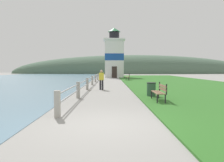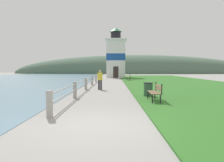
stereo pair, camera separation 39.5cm
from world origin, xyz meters
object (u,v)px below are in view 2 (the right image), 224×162
object	(u,v)px
park_bench_midway	(129,76)
trash_bin	(148,90)
lighthouse	(116,56)
park_bench_near	(156,91)
person_strolling	(100,79)

from	to	relation	value
park_bench_midway	trash_bin	xyz separation A→B (m)	(-0.12, -17.55, -0.12)
park_bench_midway	lighthouse	size ratio (longest dim) A/B	0.21
park_bench_near	lighthouse	world-z (taller)	lighthouse
park_bench_near	person_strolling	world-z (taller)	person_strolling
trash_bin	park_bench_midway	bearing A→B (deg)	89.61
park_bench_near	lighthouse	bearing A→B (deg)	-85.31
park_bench_midway	lighthouse	xyz separation A→B (m)	(-1.74, 9.75, 3.35)
lighthouse	person_strolling	xyz separation A→B (m)	(-1.42, -22.99, -3.06)
park_bench_midway	lighthouse	distance (m)	10.46
park_bench_midway	lighthouse	world-z (taller)	lighthouse
lighthouse	trash_bin	world-z (taller)	lighthouse
park_bench_midway	trash_bin	distance (m)	17.55
park_bench_midway	lighthouse	bearing A→B (deg)	-76.24
trash_bin	lighthouse	bearing A→B (deg)	93.40
park_bench_near	lighthouse	size ratio (longest dim) A/B	0.18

